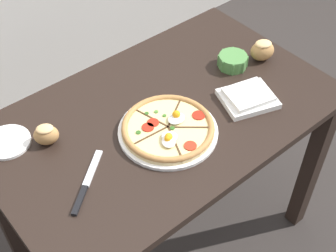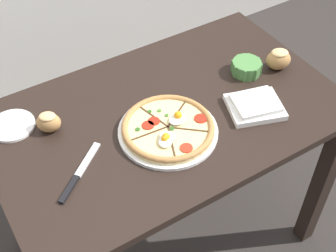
{
  "view_description": "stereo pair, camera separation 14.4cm",
  "coord_description": "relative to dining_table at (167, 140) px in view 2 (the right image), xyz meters",
  "views": [
    {
      "loc": [
        -0.69,
        -0.85,
        1.84
      ],
      "look_at": [
        -0.04,
        -0.08,
        0.81
      ],
      "focal_mm": 50.0,
      "sensor_mm": 36.0,
      "label": 1
    },
    {
      "loc": [
        -0.58,
        -0.94,
        1.84
      ],
      "look_at": [
        -0.04,
        -0.08,
        0.81
      ],
      "focal_mm": 50.0,
      "sensor_mm": 36.0,
      "label": 2
    }
  ],
  "objects": [
    {
      "name": "side_saucer",
      "position": [
        -0.45,
        0.2,
        0.14
      ],
      "size": [
        0.14,
        0.14,
        0.01
      ],
      "color": "white",
      "rests_on": "dining_table"
    },
    {
      "name": "bread_piece_mid",
      "position": [
        0.46,
        -0.01,
        0.17
      ],
      "size": [
        0.11,
        0.1,
        0.08
      ],
      "rotation": [
        0.0,
        0.0,
        2.69
      ],
      "color": "#B27F47",
      "rests_on": "dining_table"
    },
    {
      "name": "knife_main",
      "position": [
        -0.35,
        -0.08,
        0.14
      ],
      "size": [
        0.19,
        0.16,
        0.01
      ],
      "rotation": [
        0.0,
        0.0,
        0.68
      ],
      "color": "silver",
      "rests_on": "dining_table"
    },
    {
      "name": "bread_piece_near",
      "position": [
        -0.35,
        0.12,
        0.17
      ],
      "size": [
        0.09,
        0.09,
        0.07
      ],
      "rotation": [
        0.0,
        0.0,
        2.6
      ],
      "color": "#B27F47",
      "rests_on": "dining_table"
    },
    {
      "name": "ramekin_bowl",
      "position": [
        0.35,
        0.02,
        0.16
      ],
      "size": [
        0.11,
        0.11,
        0.05
      ],
      "color": "#4C8442",
      "rests_on": "dining_table"
    },
    {
      "name": "ground_plane",
      "position": [
        0.0,
        0.0,
        -0.64
      ],
      "size": [
        12.0,
        12.0,
        0.0
      ],
      "primitive_type": "plane",
      "color": "#2D2826"
    },
    {
      "name": "dining_table",
      "position": [
        0.0,
        0.0,
        0.0
      ],
      "size": [
        1.15,
        0.71,
        0.78
      ],
      "color": "black",
      "rests_on": "ground_plane"
    },
    {
      "name": "napkin_folded",
      "position": [
        0.25,
        -0.14,
        0.15
      ],
      "size": [
        0.21,
        0.2,
        0.04
      ],
      "rotation": [
        0.0,
        0.0,
        -0.33
      ],
      "color": "silver",
      "rests_on": "dining_table"
    },
    {
      "name": "pizza",
      "position": [
        -0.04,
        -0.08,
        0.15
      ],
      "size": [
        0.31,
        0.31,
        0.06
      ],
      "color": "white",
      "rests_on": "dining_table"
    }
  ]
}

